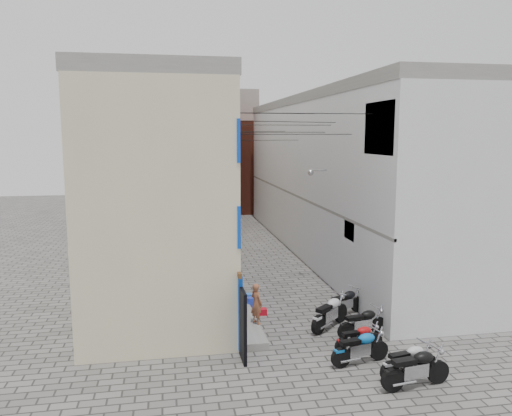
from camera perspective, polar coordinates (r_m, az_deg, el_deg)
ground at (r=16.82m, az=7.06°, el=-15.45°), size 90.00×90.00×0.00m
plinth at (r=28.58m, az=-4.73°, el=-5.15°), size 0.90×26.00×0.25m
building_left at (r=27.72m, az=-10.87°, el=3.47°), size 5.10×27.00×9.00m
building_right at (r=29.41m, az=9.00°, el=3.80°), size 5.94×26.00×9.00m
building_far_brick_left at (r=42.80m, az=-6.71°, el=5.88°), size 6.00×6.00×10.00m
building_far_brick_right at (r=45.42m, az=-0.52°, el=4.81°), size 5.00×6.00×8.00m
building_far_concrete at (r=48.92m, az=-4.82°, el=6.79°), size 8.00×5.00×11.00m
far_shopfront at (r=40.53m, az=-3.55°, el=0.40°), size 2.00×0.30×2.40m
overhead_wires at (r=22.81m, az=1.60°, el=9.21°), size 5.80×13.02×1.32m
motorcycle_a at (r=14.71m, az=17.83°, el=-16.84°), size 2.16×0.95×1.21m
motorcycle_b at (r=15.22m, az=17.10°, el=-16.18°), size 1.95×0.95×1.08m
motorcycle_c at (r=15.68m, az=11.84°, el=-15.16°), size 2.02×0.99×1.12m
motorcycle_d at (r=16.49m, az=11.70°, el=-14.23°), size 1.74×0.81×0.97m
motorcycle_e at (r=17.59m, az=12.14°, el=-12.54°), size 2.00×0.97×1.11m
motorcycle_f at (r=18.14m, az=8.47°, el=-11.56°), size 2.09×1.89×1.25m
motorcycle_g at (r=19.45m, az=10.19°, el=-10.42°), size 2.00×1.38×1.11m
person_a at (r=17.65m, az=0.04°, el=-10.86°), size 0.55×0.62×1.43m
person_b at (r=19.23m, az=-2.87°, el=-8.97°), size 0.97×0.99×1.60m
water_jug_near at (r=19.87m, az=-0.63°, el=-10.85°), size 0.35×0.35×0.48m
water_jug_far at (r=20.23m, az=-0.82°, el=-10.46°), size 0.41×0.41×0.50m
red_crate at (r=19.36m, az=0.65°, el=-11.76°), size 0.39×0.30×0.24m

